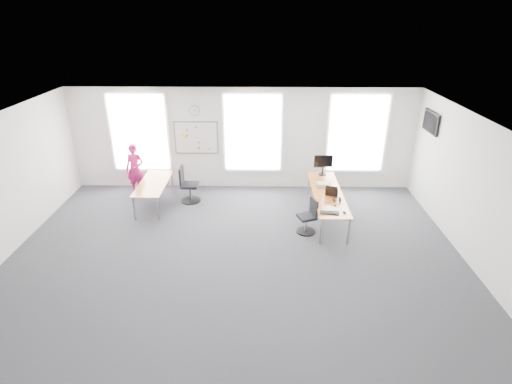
{
  "coord_description": "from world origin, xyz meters",
  "views": [
    {
      "loc": [
        0.57,
        -7.21,
        4.98
      ],
      "look_at": [
        0.44,
        1.2,
        1.1
      ],
      "focal_mm": 28.0,
      "sensor_mm": 36.0,
      "label": 1
    }
  ],
  "objects_px": {
    "desk_right": "(327,194)",
    "chair_left": "(188,186)",
    "person": "(135,169)",
    "monitor": "(323,163)",
    "desk_left": "(153,185)",
    "chair_right": "(308,218)",
    "keyboard": "(330,213)",
    "headphones": "(337,199)"
  },
  "relations": [
    {
      "from": "desk_right",
      "to": "chair_left",
      "type": "bearing_deg",
      "value": 167.02
    },
    {
      "from": "desk_right",
      "to": "person",
      "type": "height_order",
      "value": "person"
    },
    {
      "from": "desk_right",
      "to": "monitor",
      "type": "height_order",
      "value": "monitor"
    },
    {
      "from": "desk_left",
      "to": "chair_right",
      "type": "height_order",
      "value": "chair_right"
    },
    {
      "from": "desk_right",
      "to": "keyboard",
      "type": "height_order",
      "value": "keyboard"
    },
    {
      "from": "person",
      "to": "headphones",
      "type": "distance_m",
      "value": 5.81
    },
    {
      "from": "person",
      "to": "monitor",
      "type": "xyz_separation_m",
      "value": [
        5.38,
        -0.17,
        0.29
      ]
    },
    {
      "from": "desk_left",
      "to": "keyboard",
      "type": "xyz_separation_m",
      "value": [
        4.52,
        -1.73,
        0.08
      ]
    },
    {
      "from": "person",
      "to": "monitor",
      "type": "relative_size",
      "value": 2.56
    },
    {
      "from": "chair_right",
      "to": "chair_left",
      "type": "bearing_deg",
      "value": -138.04
    },
    {
      "from": "desk_left",
      "to": "chair_left",
      "type": "xyz_separation_m",
      "value": [
        0.88,
        0.27,
        -0.17
      ]
    },
    {
      "from": "chair_left",
      "to": "keyboard",
      "type": "distance_m",
      "value": 4.16
    },
    {
      "from": "desk_right",
      "to": "desk_left",
      "type": "xyz_separation_m",
      "value": [
        -4.63,
        0.59,
        -0.03
      ]
    },
    {
      "from": "desk_right",
      "to": "monitor",
      "type": "relative_size",
      "value": 4.83
    },
    {
      "from": "chair_right",
      "to": "person",
      "type": "xyz_separation_m",
      "value": [
        -4.79,
        2.17,
        0.37
      ]
    },
    {
      "from": "desk_left",
      "to": "desk_right",
      "type": "bearing_deg",
      "value": -7.28
    },
    {
      "from": "chair_left",
      "to": "monitor",
      "type": "distance_m",
      "value": 3.85
    },
    {
      "from": "chair_left",
      "to": "desk_left",
      "type": "bearing_deg",
      "value": 108.06
    },
    {
      "from": "headphones",
      "to": "desk_right",
      "type": "bearing_deg",
      "value": 94.84
    },
    {
      "from": "desk_right",
      "to": "person",
      "type": "xyz_separation_m",
      "value": [
        -5.34,
        1.37,
        0.11
      ]
    },
    {
      "from": "chair_right",
      "to": "headphones",
      "type": "distance_m",
      "value": 0.84
    },
    {
      "from": "headphones",
      "to": "person",
      "type": "bearing_deg",
      "value": 149.31
    },
    {
      "from": "person",
      "to": "keyboard",
      "type": "xyz_separation_m",
      "value": [
        5.23,
        -2.51,
        -0.05
      ]
    },
    {
      "from": "keyboard",
      "to": "desk_left",
      "type": "bearing_deg",
      "value": 171.82
    },
    {
      "from": "desk_left",
      "to": "chair_left",
      "type": "bearing_deg",
      "value": 17.37
    },
    {
      "from": "desk_right",
      "to": "monitor",
      "type": "distance_m",
      "value": 1.27
    },
    {
      "from": "desk_left",
      "to": "monitor",
      "type": "relative_size",
      "value": 3.15
    },
    {
      "from": "keyboard",
      "to": "monitor",
      "type": "bearing_deg",
      "value": 99.07
    },
    {
      "from": "desk_right",
      "to": "keyboard",
      "type": "bearing_deg",
      "value": -95.72
    },
    {
      "from": "chair_left",
      "to": "keyboard",
      "type": "relative_size",
      "value": 2.33
    },
    {
      "from": "headphones",
      "to": "chair_right",
      "type": "bearing_deg",
      "value": -169.54
    },
    {
      "from": "chair_right",
      "to": "desk_left",
      "type": "bearing_deg",
      "value": -129.42
    },
    {
      "from": "keyboard",
      "to": "monitor",
      "type": "distance_m",
      "value": 2.37
    },
    {
      "from": "person",
      "to": "headphones",
      "type": "bearing_deg",
      "value": -11.82
    },
    {
      "from": "desk_right",
      "to": "chair_left",
      "type": "xyz_separation_m",
      "value": [
        -3.75,
        0.87,
        -0.19
      ]
    },
    {
      "from": "desk_left",
      "to": "person",
      "type": "bearing_deg",
      "value": 132.36
    },
    {
      "from": "desk_left",
      "to": "chair_left",
      "type": "relative_size",
      "value": 1.8
    },
    {
      "from": "monitor",
      "to": "chair_right",
      "type": "bearing_deg",
      "value": -110.65
    },
    {
      "from": "keyboard",
      "to": "person",
      "type": "bearing_deg",
      "value": 167.12
    },
    {
      "from": "desk_right",
      "to": "headphones",
      "type": "relative_size",
      "value": 14.89
    },
    {
      "from": "chair_right",
      "to": "monitor",
      "type": "bearing_deg",
      "value": 142.98
    },
    {
      "from": "desk_right",
      "to": "keyboard",
      "type": "xyz_separation_m",
      "value": [
        -0.11,
        -1.14,
        0.06
      ]
    }
  ]
}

